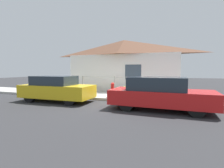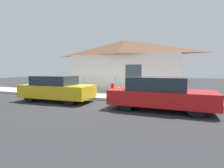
{
  "view_description": "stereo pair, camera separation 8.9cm",
  "coord_description": "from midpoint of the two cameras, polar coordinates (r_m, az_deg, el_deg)",
  "views": [
    {
      "loc": [
        3.95,
        -8.54,
        1.68
      ],
      "look_at": [
        0.51,
        0.3,
        0.9
      ],
      "focal_mm": 28.0,
      "sensor_mm": 36.0,
      "label": 1
    },
    {
      "loc": [
        4.04,
        -8.51,
        1.68
      ],
      "look_at": [
        0.51,
        0.3,
        0.9
      ],
      "focal_mm": 28.0,
      "sensor_mm": 36.0,
      "label": 2
    }
  ],
  "objects": [
    {
      "name": "fire_hydrant",
      "position": [
        9.75,
        -0.09,
        -1.8
      ],
      "size": [
        0.45,
        0.2,
        0.83
      ],
      "color": "red",
      "rests_on": "sidewalk"
    },
    {
      "name": "sidewalk",
      "position": [
        10.57,
        -1.19,
        -4.05
      ],
      "size": [
        24.0,
        2.26,
        0.14
      ],
      "color": "#B2AFA8",
      "rests_on": "ground_plane"
    },
    {
      "name": "potted_plant_near_hydrant",
      "position": [
        10.48,
        3.81,
        -1.97
      ],
      "size": [
        0.41,
        0.41,
        0.56
      ],
      "color": "#9E5638",
      "rests_on": "sidewalk"
    },
    {
      "name": "fence",
      "position": [
        11.4,
        0.69,
        0.04
      ],
      "size": [
        4.9,
        0.1,
        1.11
      ],
      "color": "#999993",
      "rests_on": "sidewalk"
    },
    {
      "name": "car_left",
      "position": [
        9.66,
        -17.92,
        -1.46
      ],
      "size": [
        3.89,
        1.76,
        1.35
      ],
      "rotation": [
        0.0,
        0.0,
        0.04
      ],
      "color": "gold",
      "rests_on": "ground_plane"
    },
    {
      "name": "ground_plane",
      "position": [
        9.56,
        -3.79,
        -5.43
      ],
      "size": [
        60.0,
        60.0,
        0.0
      ],
      "primitive_type": "plane",
      "color": "#2D2D30"
    },
    {
      "name": "car_right",
      "position": [
        7.55,
        15.08,
        -3.02
      ],
      "size": [
        4.18,
        1.73,
        1.37
      ],
      "rotation": [
        0.0,
        0.0,
        -0.0
      ],
      "color": "red",
      "rests_on": "ground_plane"
    },
    {
      "name": "house",
      "position": [
        13.17,
        3.57,
        10.85
      ],
      "size": [
        8.38,
        2.23,
        3.87
      ],
      "color": "white",
      "rests_on": "ground_plane"
    }
  ]
}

